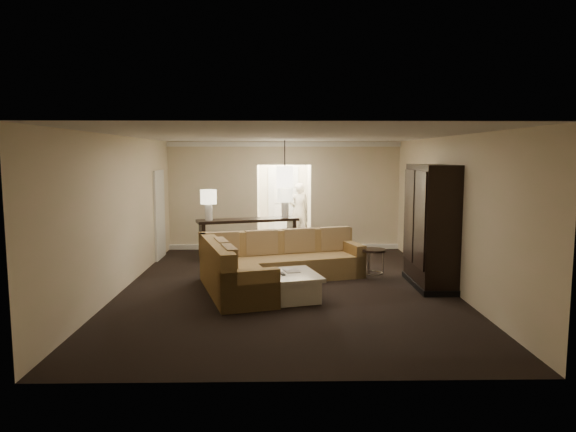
{
  "coord_description": "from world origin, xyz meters",
  "views": [
    {
      "loc": [
        -0.16,
        -9.33,
        2.45
      ],
      "look_at": [
        0.05,
        1.2,
        1.2
      ],
      "focal_mm": 32.0,
      "sensor_mm": 36.0,
      "label": 1
    }
  ],
  "objects_px": {
    "coffee_table": "(285,286)",
    "console_table": "(248,234)",
    "person": "(299,208)",
    "drink_table": "(374,257)",
    "sectional_sofa": "(269,265)",
    "armoire": "(431,229)"
  },
  "relations": [
    {
      "from": "person",
      "to": "drink_table",
      "type": "bearing_deg",
      "value": 93.23
    },
    {
      "from": "coffee_table",
      "to": "console_table",
      "type": "distance_m",
      "value": 3.75
    },
    {
      "from": "console_table",
      "to": "armoire",
      "type": "bearing_deg",
      "value": -54.95
    },
    {
      "from": "armoire",
      "to": "drink_table",
      "type": "distance_m",
      "value": 1.31
    },
    {
      "from": "sectional_sofa",
      "to": "armoire",
      "type": "relative_size",
      "value": 1.47
    },
    {
      "from": "coffee_table",
      "to": "console_table",
      "type": "relative_size",
      "value": 0.54
    },
    {
      "from": "coffee_table",
      "to": "console_table",
      "type": "bearing_deg",
      "value": 102.99
    },
    {
      "from": "sectional_sofa",
      "to": "console_table",
      "type": "xyz_separation_m",
      "value": [
        -0.56,
        2.63,
        0.18
      ]
    },
    {
      "from": "console_table",
      "to": "sectional_sofa",
      "type": "bearing_deg",
      "value": -94.84
    },
    {
      "from": "sectional_sofa",
      "to": "console_table",
      "type": "relative_size",
      "value": 1.35
    },
    {
      "from": "person",
      "to": "armoire",
      "type": "bearing_deg",
      "value": 100.54
    },
    {
      "from": "coffee_table",
      "to": "armoire",
      "type": "xyz_separation_m",
      "value": [
        2.73,
        0.83,
        0.86
      ]
    },
    {
      "from": "coffee_table",
      "to": "drink_table",
      "type": "bearing_deg",
      "value": 38.8
    },
    {
      "from": "armoire",
      "to": "drink_table",
      "type": "relative_size",
      "value": 3.84
    },
    {
      "from": "sectional_sofa",
      "to": "console_table",
      "type": "distance_m",
      "value": 2.7
    },
    {
      "from": "sectional_sofa",
      "to": "drink_table",
      "type": "relative_size",
      "value": 5.63
    },
    {
      "from": "console_table",
      "to": "person",
      "type": "height_order",
      "value": "person"
    },
    {
      "from": "sectional_sofa",
      "to": "armoire",
      "type": "bearing_deg",
      "value": -19.57
    },
    {
      "from": "sectional_sofa",
      "to": "armoire",
      "type": "xyz_separation_m",
      "value": [
        3.02,
        -0.18,
        0.71
      ]
    },
    {
      "from": "console_table",
      "to": "drink_table",
      "type": "bearing_deg",
      "value": -56.72
    },
    {
      "from": "sectional_sofa",
      "to": "coffee_table",
      "type": "height_order",
      "value": "sectional_sofa"
    },
    {
      "from": "sectional_sofa",
      "to": "person",
      "type": "bearing_deg",
      "value": 65.49
    }
  ]
}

